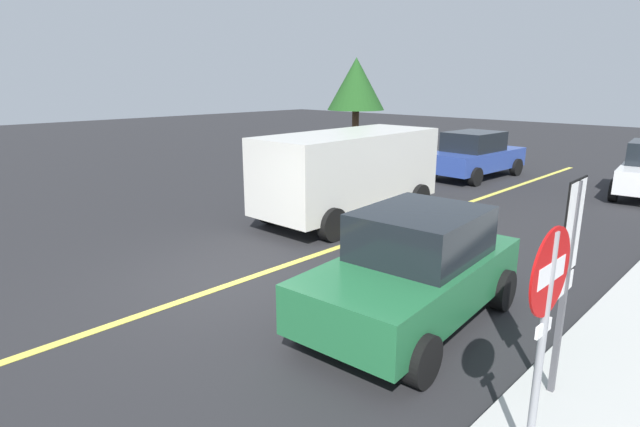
% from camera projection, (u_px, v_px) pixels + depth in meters
% --- Properties ---
extents(ground_plane, '(80.00, 80.00, 0.00)m').
position_uv_depth(ground_plane, '(234.00, 283.00, 8.81)').
color(ground_plane, '#262628').
extents(lane_marking_centre, '(28.00, 0.16, 0.01)m').
position_uv_depth(lane_marking_centre, '(347.00, 244.00, 10.89)').
color(lane_marking_centre, '#E0D14C').
extents(stop_sign, '(0.76, 0.07, 2.34)m').
position_uv_depth(stop_sign, '(545.00, 313.00, 4.12)').
color(stop_sign, gray).
rests_on(stop_sign, ground_plane).
extents(speed_limit_sign, '(0.54, 0.06, 2.52)m').
position_uv_depth(speed_limit_sign, '(569.00, 252.00, 5.10)').
color(speed_limit_sign, '#4C4C51').
rests_on(speed_limit_sign, ground_plane).
extents(white_van, '(5.24, 2.35, 2.20)m').
position_uv_depth(white_van, '(348.00, 170.00, 12.73)').
color(white_van, silver).
rests_on(white_van, ground_plane).
extents(car_green_behind_van, '(3.98, 2.24, 1.67)m').
position_uv_depth(car_green_behind_van, '(415.00, 269.00, 7.22)').
color(car_green_behind_van, '#236B3D').
rests_on(car_green_behind_van, ground_plane).
extents(car_blue_crossing, '(4.32, 2.17, 1.68)m').
position_uv_depth(car_blue_crossing, '(475.00, 155.00, 18.30)').
color(car_blue_crossing, '#2D479E').
rests_on(car_blue_crossing, ground_plane).
extents(tree_left_verge, '(2.49, 2.49, 4.44)m').
position_uv_depth(tree_left_verge, '(356.00, 85.00, 21.68)').
color(tree_left_verge, '#513823').
rests_on(tree_left_verge, ground_plane).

